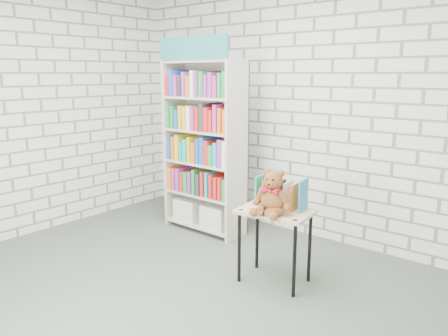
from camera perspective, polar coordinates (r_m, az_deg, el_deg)
The scene contains 6 objects.
ground at distance 3.93m, azimuth -7.63°, elevation -15.60°, with size 4.50×4.50×0.00m, color #475144.
room_shell at distance 3.48m, azimuth -8.47°, elevation 11.39°, with size 4.52×4.02×2.81m.
bookshelf at distance 5.04m, azimuth -2.52°, elevation 2.90°, with size 0.99×0.38×2.22m.
display_table at distance 3.86m, azimuth 6.69°, elevation -6.78°, with size 0.67×0.51×0.67m.
table_books at distance 3.88m, azimuth 7.42°, elevation -3.25°, with size 0.46×0.25×0.26m.
teddy_bear at distance 3.69m, azimuth 6.31°, elevation -3.67°, with size 0.35×0.33×0.38m.
Camera 1 is at (2.59, -2.33, 1.83)m, focal length 35.00 mm.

